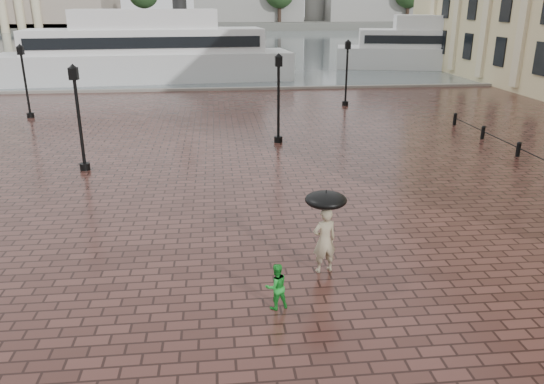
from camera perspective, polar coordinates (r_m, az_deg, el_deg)
The scene contains 10 objects.
ground at distance 14.66m, azimuth -4.58°, elevation -8.44°, with size 300.00×300.00×0.00m, color #381E19.
harbour_water at distance 105.17m, azimuth -6.23°, elevation 15.79°, with size 240.00×240.00×0.00m, color #4C595C.
quay_edge at distance 45.46m, azimuth -5.88°, elevation 10.84°, with size 80.00×0.60×0.30m, color slate.
far_shore at distance 173.04m, azimuth -6.35°, elevation 17.60°, with size 300.00×60.00×2.00m, color #4C4C47.
street_lamps at distance 30.81m, azimuth -8.59°, elevation 10.92°, with size 21.44×14.44×4.40m.
adult_pedestrian at distance 14.27m, azimuth 5.66°, elevation -5.20°, with size 0.67×0.44×1.83m, color tan.
child_pedestrian at distance 12.71m, azimuth 0.46°, elevation -10.12°, with size 0.56×0.44×1.15m, color green.
ferry_near at distance 52.11m, azimuth -13.25°, elevation 14.46°, with size 27.07×8.66×8.73m.
ferry_far at distance 63.58m, azimuth 18.18°, elevation 14.61°, with size 24.32×11.10×7.76m.
umbrella at distance 13.82m, azimuth 5.82°, elevation -0.86°, with size 1.10×1.10×1.18m.
Camera 1 is at (-0.22, -12.94, 6.89)m, focal length 35.00 mm.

